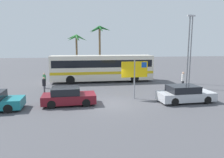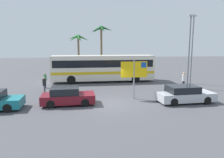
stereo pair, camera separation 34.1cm
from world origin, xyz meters
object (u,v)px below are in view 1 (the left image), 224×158
Objects in this scene: bus_front_coach at (102,67)px; car_maroon at (68,96)px; pedestrian_by_bus at (44,79)px; pedestrian_crossing_lot at (183,79)px; ferry_sign at (135,71)px; car_silver at (185,94)px; pedestrian_near_sign at (44,84)px.

car_maroon is (-3.61, -9.62, -1.15)m from bus_front_coach.
pedestrian_crossing_lot is (13.82, -2.66, 0.11)m from pedestrian_by_bus.
car_silver is (3.60, -1.65, -1.69)m from ferry_sign.
ferry_sign is 1.99× the size of pedestrian_by_bus.
car_maroon is at bearing -170.38° from ferry_sign.
ferry_sign is at bearing -25.09° from pedestrian_near_sign.
ferry_sign is 4.31m from car_silver.
pedestrian_near_sign reaches higher than car_silver.
ferry_sign is 0.81× the size of car_maroon.
pedestrian_near_sign is at bearing 119.63° from car_maroon.
car_silver is (5.39, -10.27, -1.15)m from bus_front_coach.
car_silver is 5.00m from pedestrian_crossing_lot.
pedestrian_crossing_lot reaches higher than car_silver.
pedestrian_by_bus is 0.90× the size of pedestrian_crossing_lot.
car_maroon is (-5.39, -1.00, -1.69)m from ferry_sign.
car_maroon is at bearing 173.68° from car_silver.
pedestrian_by_bus is at bearing -153.75° from bus_front_coach.
pedestrian_near_sign is at bearing 62.76° from pedestrian_crossing_lot.
pedestrian_crossing_lot reaches higher than car_maroon.
pedestrian_by_bus is 1.01× the size of pedestrian_near_sign.
bus_front_coach is 8.36m from pedestrian_near_sign.
bus_front_coach is at bearing 39.41° from pedestrian_near_sign.
pedestrian_near_sign is (-2.30, 3.77, 0.30)m from car_maroon.
car_maroon is at bearing -110.55° from bus_front_coach.
car_maroon is 7.05m from pedestrian_by_bus.
pedestrian_crossing_lot is (7.52, -5.77, -0.73)m from bus_front_coach.
pedestrian_crossing_lot is (5.74, 2.85, -1.27)m from ferry_sign.
bus_front_coach is 7.53× the size of pedestrian_by_bus.
pedestrian_crossing_lot is 13.43m from pedestrian_near_sign.
ferry_sign is at bearing 153.16° from car_silver.
pedestrian_by_bus is (-2.69, 6.51, 0.30)m from car_maroon.
ferry_sign reaches higher than pedestrian_by_bus.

